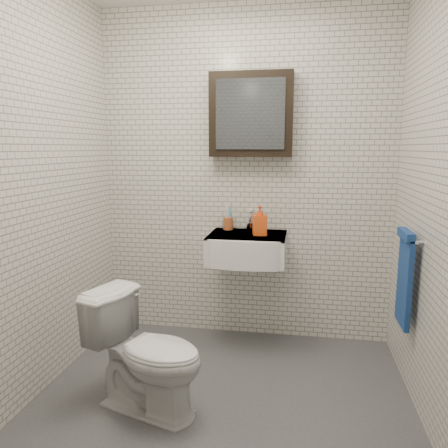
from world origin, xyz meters
name	(u,v)px	position (x,y,z in m)	size (l,w,h in m)	color
ground	(222,401)	(0.00, 0.00, 0.01)	(2.20, 2.00, 0.01)	#46484D
room_shell	(221,148)	(0.00, 0.00, 1.47)	(2.22, 2.02, 2.51)	silver
washbasin	(247,248)	(0.05, 0.73, 0.76)	(0.55, 0.50, 0.20)	white
faucet	(250,221)	(0.05, 0.93, 0.92)	(0.06, 0.20, 0.15)	silver
mirror_cabinet	(251,115)	(0.05, 0.93, 1.70)	(0.60, 0.15, 0.60)	black
towel_rail	(405,274)	(1.04, 0.35, 0.72)	(0.09, 0.30, 0.58)	silver
toothbrush_cup	(228,223)	(-0.12, 0.93, 0.90)	(0.08, 0.08, 0.20)	#A34E28
soap_bottle	(260,220)	(0.14, 0.76, 0.96)	(0.10, 0.10, 0.21)	#EE4D19
toilet	(147,353)	(-0.39, -0.14, 0.34)	(0.38, 0.67, 0.68)	white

